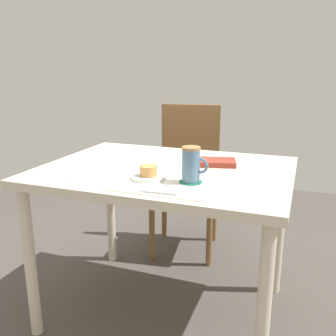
% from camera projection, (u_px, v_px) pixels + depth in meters
% --- Properties ---
extents(ground_plane, '(4.40, 4.40, 0.02)m').
position_uv_depth(ground_plane, '(166.00, 311.00, 1.87)').
color(ground_plane, '#47423D').
extents(dining_table, '(1.10, 0.83, 0.74)m').
position_uv_depth(dining_table, '(166.00, 185.00, 1.70)').
color(dining_table, beige).
rests_on(dining_table, ground_plane).
extents(wooden_chair, '(0.48, 0.48, 0.94)m').
position_uv_depth(wooden_chair, '(187.00, 172.00, 2.43)').
color(wooden_chair, brown).
rests_on(wooden_chair, ground_plane).
extents(placemat, '(0.40, 0.32, 0.00)m').
position_uv_depth(placemat, '(164.00, 182.00, 1.46)').
color(placemat, silver).
rests_on(placemat, dining_table).
extents(pastry_plate, '(0.15, 0.15, 0.01)m').
position_uv_depth(pastry_plate, '(149.00, 177.00, 1.50)').
color(pastry_plate, silver).
rests_on(pastry_plate, placemat).
extents(pastry, '(0.07, 0.07, 0.04)m').
position_uv_depth(pastry, '(149.00, 171.00, 1.49)').
color(pastry, tan).
rests_on(pastry, pastry_plate).
extents(coffee_coaster, '(0.09, 0.09, 0.00)m').
position_uv_depth(coffee_coaster, '(191.00, 182.00, 1.45)').
color(coffee_coaster, '#196B4C').
rests_on(coffee_coaster, placemat).
extents(coffee_mug, '(0.10, 0.07, 0.14)m').
position_uv_depth(coffee_mug, '(191.00, 164.00, 1.43)').
color(coffee_mug, slate).
rests_on(coffee_mug, coffee_coaster).
extents(teaspoon, '(0.13, 0.02, 0.01)m').
position_uv_depth(teaspoon, '(159.00, 192.00, 1.32)').
color(teaspoon, silver).
rests_on(teaspoon, placemat).
extents(paper_napkin, '(0.15, 0.15, 0.00)m').
position_uv_depth(paper_napkin, '(72.00, 174.00, 1.57)').
color(paper_napkin, white).
rests_on(paper_napkin, dining_table).
extents(small_book, '(0.21, 0.16, 0.02)m').
position_uv_depth(small_book, '(216.00, 162.00, 1.72)').
color(small_book, maroon).
rests_on(small_book, dining_table).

